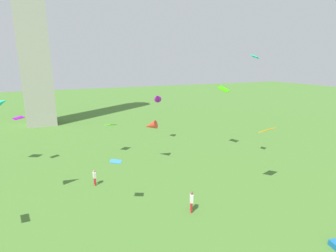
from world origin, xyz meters
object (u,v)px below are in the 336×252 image
(person_1, at_px, (191,200))
(kite_flying_4, at_px, (116,161))
(kite_flying_3, at_px, (151,126))
(kite_flying_2, at_px, (255,57))
(kite_flying_10, at_px, (18,118))
(kite_flying_0, at_px, (224,89))
(person_2, at_px, (94,177))
(kite_flying_1, at_px, (267,130))
(kite_flying_5, at_px, (157,97))
(kite_flying_7, at_px, (111,125))

(person_1, bearing_deg, kite_flying_4, -92.50)
(kite_flying_3, relative_size, kite_flying_4, 1.82)
(kite_flying_2, height_order, kite_flying_10, kite_flying_2)
(person_1, distance_m, kite_flying_0, 17.73)
(kite_flying_3, bearing_deg, kite_flying_0, 130.79)
(person_2, relative_size, kite_flying_0, 0.99)
(person_2, bearing_deg, kite_flying_1, 59.16)
(kite_flying_3, bearing_deg, kite_flying_1, 77.24)
(kite_flying_1, bearing_deg, kite_flying_5, -94.00)
(kite_flying_1, xyz_separation_m, kite_flying_10, (-21.75, 15.48, 0.06))
(kite_flying_2, bearing_deg, kite_flying_10, -60.56)
(person_2, xyz_separation_m, kite_flying_7, (3.58, 8.33, 3.11))
(kite_flying_3, distance_m, kite_flying_4, 11.07)
(kite_flying_2, xyz_separation_m, kite_flying_4, (-15.80, -2.56, -8.28))
(kite_flying_2, bearing_deg, kite_flying_5, -101.33)
(kite_flying_1, bearing_deg, person_2, -42.48)
(person_1, height_order, person_2, person_1)
(person_2, bearing_deg, kite_flying_5, 127.99)
(person_1, bearing_deg, kite_flying_3, -159.08)
(kite_flying_1, relative_size, kite_flying_10, 1.31)
(kite_flying_1, bearing_deg, kite_flying_3, -72.24)
(person_1, xyz_separation_m, kite_flying_5, (4.52, 18.50, 5.95))
(kite_flying_3, bearing_deg, person_1, 37.92)
(kite_flying_5, bearing_deg, person_2, -110.66)
(kite_flying_2, distance_m, kite_flying_5, 15.35)
(kite_flying_0, relative_size, kite_flying_2, 1.33)
(kite_flying_3, bearing_deg, person_2, -20.59)
(kite_flying_4, bearing_deg, person_1, 174.96)
(person_2, distance_m, kite_flying_3, 9.09)
(person_2, xyz_separation_m, kite_flying_2, (16.86, -2.72, 11.61))
(kite_flying_1, distance_m, kite_flying_5, 18.01)
(kite_flying_0, xyz_separation_m, kite_flying_5, (-6.58, 6.89, -1.55))
(kite_flying_0, xyz_separation_m, kite_flying_2, (-0.71, -6.17, 4.00))
(kite_flying_2, height_order, kite_flying_4, kite_flying_2)
(person_1, xyz_separation_m, kite_flying_2, (10.39, 5.44, 11.50))
(kite_flying_10, bearing_deg, kite_flying_4, 89.75)
(person_2, relative_size, kite_flying_2, 1.31)
(kite_flying_1, relative_size, kite_flying_2, 1.40)
(kite_flying_0, distance_m, kite_flying_2, 7.38)
(kite_flying_4, xyz_separation_m, kite_flying_7, (2.53, 13.61, -0.23))
(person_2, xyz_separation_m, kite_flying_1, (15.00, -7.18, 4.89))
(kite_flying_0, height_order, kite_flying_5, kite_flying_0)
(kite_flying_7, bearing_deg, kite_flying_0, 120.19)
(kite_flying_4, height_order, kite_flying_5, kite_flying_5)
(person_2, bearing_deg, kite_flying_7, 151.46)
(kite_flying_3, xyz_separation_m, kite_flying_10, (-14.18, 4.54, 1.31))
(kite_flying_0, bearing_deg, kite_flying_1, -43.10)
(kite_flying_0, height_order, kite_flying_1, kite_flying_0)
(person_2, distance_m, kite_flying_0, 19.46)
(kite_flying_5, height_order, kite_flying_7, kite_flying_5)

